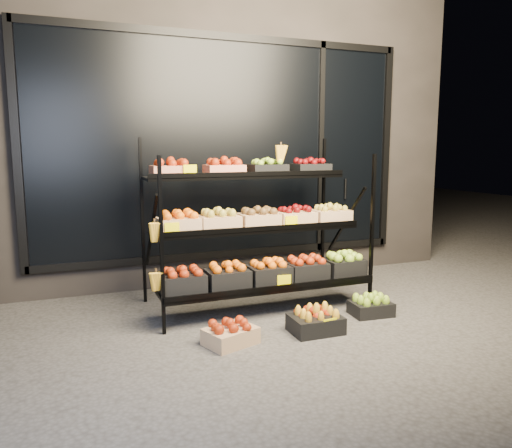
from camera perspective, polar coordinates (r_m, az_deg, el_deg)
name	(u,v)px	position (r m, az deg, el deg)	size (l,w,h in m)	color
ground	(283,325)	(4.52, 3.13, -11.49)	(24.00, 24.00, 0.00)	#514F4C
building	(202,133)	(6.68, -6.20, 10.28)	(6.00, 2.08, 3.50)	#2D2826
display_rack	(258,228)	(4.85, 0.20, -0.45)	(2.18, 1.02, 1.70)	black
tag_floor_b	(330,330)	(4.27, 8.45, -11.94)	(0.13, 0.01, 0.12)	#FFEE00
floor_crate_left	(231,333)	(4.08, -2.93, -12.33)	(0.46, 0.40, 0.20)	tan
floor_crate_midleft	(316,321)	(4.35, 6.83, -10.97)	(0.43, 0.32, 0.21)	black
floor_crate_midright	(312,319)	(4.42, 6.47, -10.78)	(0.41, 0.34, 0.19)	tan
floor_crate_right	(371,306)	(4.87, 13.00, -9.09)	(0.39, 0.30, 0.19)	black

